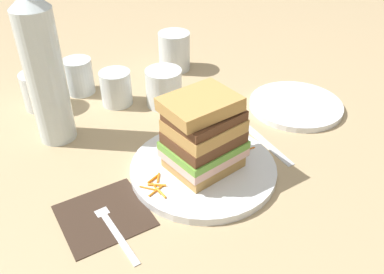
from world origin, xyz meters
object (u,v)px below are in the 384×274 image
at_px(main_plate, 202,167).
at_px(empty_tumbler_3, 118,87).
at_px(water_bottle, 44,68).
at_px(empty_tumbler_2, 40,90).
at_px(napkin_dark, 104,215).
at_px(juice_glass, 164,89).
at_px(side_plate, 296,105).
at_px(knife, 260,138).
at_px(empty_tumbler_0, 79,76).
at_px(empty_tumbler_1, 174,51).
at_px(fork, 110,223).
at_px(sandwich, 202,134).

height_order(main_plate, empty_tumbler_3, empty_tumbler_3).
bearing_deg(water_bottle, empty_tumbler_2, 85.01).
relative_size(napkin_dark, empty_tumbler_2, 1.63).
distance_m(juice_glass, empty_tumbler_2, 0.26).
relative_size(empty_tumbler_3, side_plate, 0.38).
height_order(napkin_dark, knife, same).
bearing_deg(water_bottle, main_plate, -54.59).
distance_m(main_plate, empty_tumbler_0, 0.39).
bearing_deg(water_bottle, empty_tumbler_1, 20.33).
bearing_deg(knife, empty_tumbler_0, 120.12).
distance_m(knife, empty_tumbler_0, 0.43).
height_order(napkin_dark, empty_tumbler_3, empty_tumbler_3).
bearing_deg(fork, empty_tumbler_0, 73.92).
bearing_deg(empty_tumbler_3, empty_tumbler_1, 21.58).
bearing_deg(knife, empty_tumbler_1, 85.58).
bearing_deg(juice_glass, side_plate, -37.16).
bearing_deg(knife, fork, -173.00).
bearing_deg(napkin_dark, main_plate, 1.53).
height_order(sandwich, empty_tumbler_0, sandwich).
distance_m(napkin_dark, empty_tumbler_1, 0.52).
relative_size(water_bottle, empty_tumbler_3, 4.35).
height_order(water_bottle, empty_tumbler_3, water_bottle).
height_order(fork, juice_glass, juice_glass).
distance_m(empty_tumbler_2, side_plate, 0.55).
bearing_deg(juice_glass, sandwich, -105.51).
distance_m(main_plate, water_bottle, 0.33).
bearing_deg(sandwich, side_plate, 11.41).
relative_size(water_bottle, side_plate, 1.64).
relative_size(napkin_dark, empty_tumbler_1, 1.38).
bearing_deg(empty_tumbler_0, fork, -106.08).
height_order(juice_glass, empty_tumbler_1, empty_tumbler_1).
height_order(fork, knife, fork).
distance_m(empty_tumbler_0, empty_tumbler_2, 0.09).
height_order(juice_glass, water_bottle, water_bottle).
height_order(main_plate, sandwich, sandwich).
distance_m(empty_tumbler_1, empty_tumbler_3, 0.21).
bearing_deg(fork, juice_glass, 45.97).
distance_m(main_plate, sandwich, 0.07).
relative_size(sandwich, empty_tumbler_3, 1.82).
bearing_deg(empty_tumbler_1, water_bottle, -159.67).
distance_m(sandwich, side_plate, 0.31).
xyz_separation_m(sandwich, empty_tumbler_0, (-0.07, 0.39, -0.04)).
bearing_deg(fork, water_bottle, 86.70).
height_order(fork, empty_tumbler_1, empty_tumbler_1).
bearing_deg(empty_tumbler_2, main_plate, -66.72).
bearing_deg(empty_tumbler_2, knife, -49.17).
xyz_separation_m(main_plate, empty_tumbler_0, (-0.07, 0.39, 0.03)).
bearing_deg(sandwich, knife, 5.12).
relative_size(napkin_dark, empty_tumbler_0, 1.63).
bearing_deg(fork, knife, 7.00).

